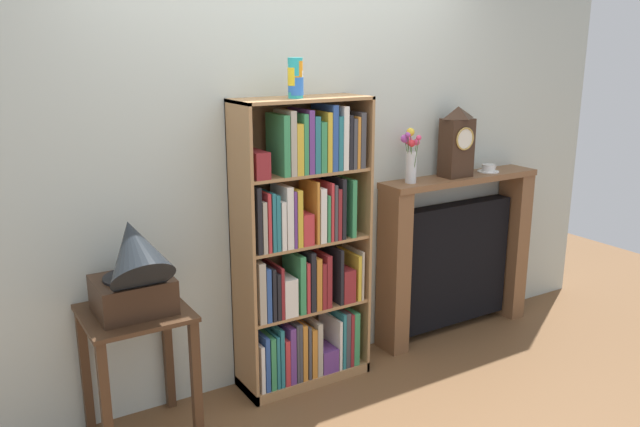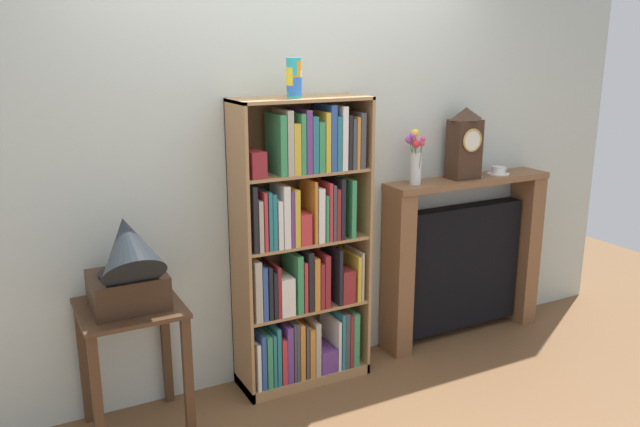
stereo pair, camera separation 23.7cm
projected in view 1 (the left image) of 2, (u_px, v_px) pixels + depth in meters
The scene contains 10 objects.
ground_plane at pixel (314, 388), 3.78m from camera, with size 7.87×6.40×0.02m, color brown.
wall_back at pixel (303, 159), 3.77m from camera, with size 4.87×0.08×2.60m, color beige.
bookshelf at pixel (302, 255), 3.67m from camera, with size 0.77×0.30×1.67m.
cup_stack at pixel (295, 78), 3.37m from camera, with size 0.08×0.08×0.21m.
side_table_left at pixel (137, 345), 3.17m from camera, with size 0.50×0.49×0.70m.
gramophone at pixel (134, 269), 3.01m from camera, with size 0.36×0.47×0.55m.
fireplace_mantel at pixel (454, 256), 4.41m from camera, with size 1.20×0.24×1.11m.
mantel_clock at pixel (457, 142), 4.16m from camera, with size 0.20×0.15×0.46m.
flower_vase at pixel (411, 156), 3.99m from camera, with size 0.12×0.18×0.35m.
teacup_with_saucer at pixel (489, 169), 4.37m from camera, with size 0.15×0.15×0.05m.
Camera 1 is at (-1.75, -2.91, 1.95)m, focal length 36.14 mm.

